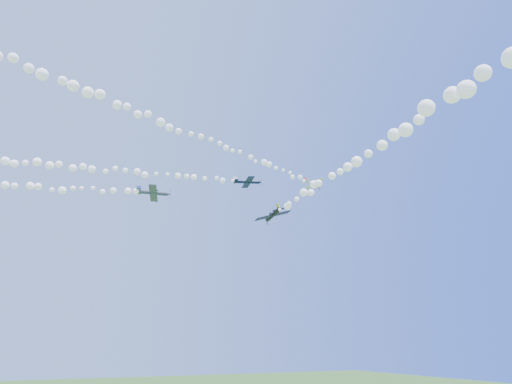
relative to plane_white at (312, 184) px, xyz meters
name	(u,v)px	position (x,y,z in m)	size (l,w,h in m)	color
plane_white	(312,184)	(0.00, 0.00, 0.00)	(6.53, 6.68, 2.36)	silver
smoke_trail_white	(181,130)	(-40.83, -15.90, -0.29)	(78.16, 31.90, 2.83)	white
plane_navy	(248,182)	(-18.51, 1.31, -1.84)	(7.63, 8.09, 2.04)	#0C1535
smoke_trail_navy	(67,166)	(-60.58, 9.36, -2.06)	(79.72, 17.50, 2.97)	white
plane_grey	(153,193)	(-43.06, -4.64, -10.38)	(7.36, 7.78, 2.57)	#373D50
plane_black	(273,215)	(-23.78, -22.36, -17.62)	(7.02, 6.96, 2.77)	black
smoke_trail_black	(424,113)	(-26.86, -63.02, -17.85)	(8.21, 77.18, 2.85)	white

